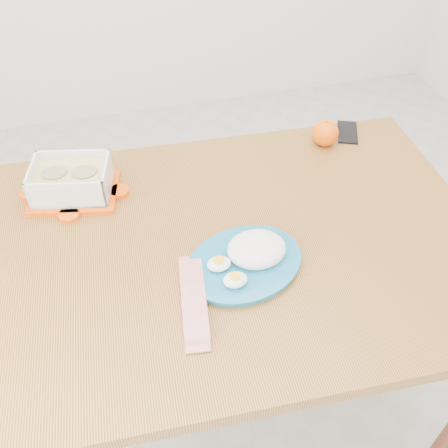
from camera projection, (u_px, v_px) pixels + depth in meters
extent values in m
plane|color=#B7B7B2|center=(247.00, 337.00, 1.93)|extent=(3.50, 3.50, 0.00)
cube|color=#A36D2E|center=(224.00, 246.00, 1.28)|extent=(1.39, 0.97, 0.04)
cylinder|color=maroon|center=(27.00, 267.00, 1.72)|extent=(0.06, 0.06, 0.71)
cylinder|color=maroon|center=(360.00, 216.00, 1.91)|extent=(0.06, 0.06, 0.71)
cube|color=#FF5107|center=(75.00, 193.00, 1.39)|extent=(0.27, 0.22, 0.01)
cube|color=white|center=(71.00, 179.00, 1.35)|extent=(0.23, 0.19, 0.09)
cube|color=tan|center=(72.00, 181.00, 1.36)|extent=(0.22, 0.17, 0.06)
cylinder|color=tan|center=(55.00, 176.00, 1.34)|extent=(0.08, 0.08, 0.03)
cylinder|color=tan|center=(85.00, 175.00, 1.35)|extent=(0.08, 0.08, 0.03)
sphere|color=#FF6505|center=(325.00, 133.00, 1.54)|extent=(0.08, 0.08, 0.08)
cylinder|color=#1B6E96|center=(244.00, 264.00, 1.20)|extent=(0.36, 0.36, 0.02)
ellipsoid|color=white|center=(257.00, 245.00, 1.19)|extent=(0.17, 0.16, 0.06)
ellipsoid|color=white|center=(219.00, 264.00, 1.17)|extent=(0.07, 0.06, 0.03)
ellipsoid|color=white|center=(235.00, 280.00, 1.13)|extent=(0.07, 0.06, 0.03)
cube|color=#BC090E|center=(194.00, 299.00, 1.12)|extent=(0.09, 0.23, 0.02)
cube|color=black|center=(347.00, 132.00, 1.61)|extent=(0.11, 0.14, 0.01)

